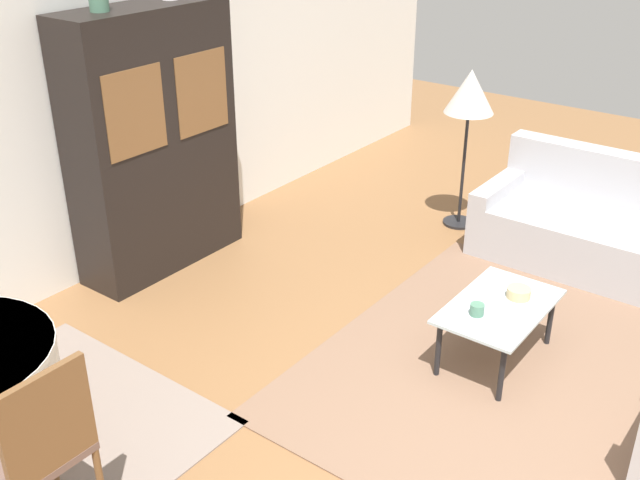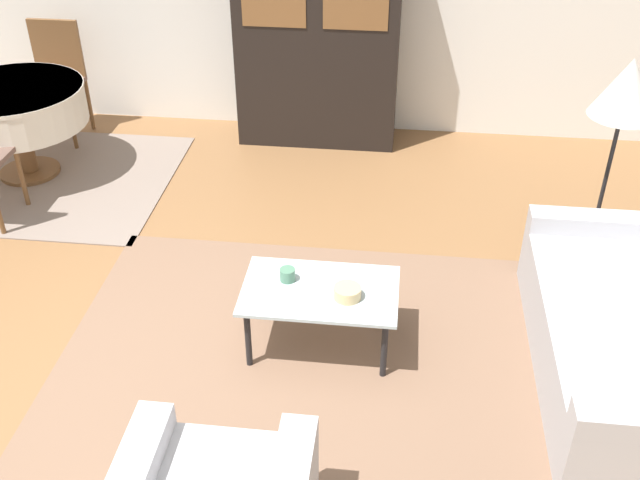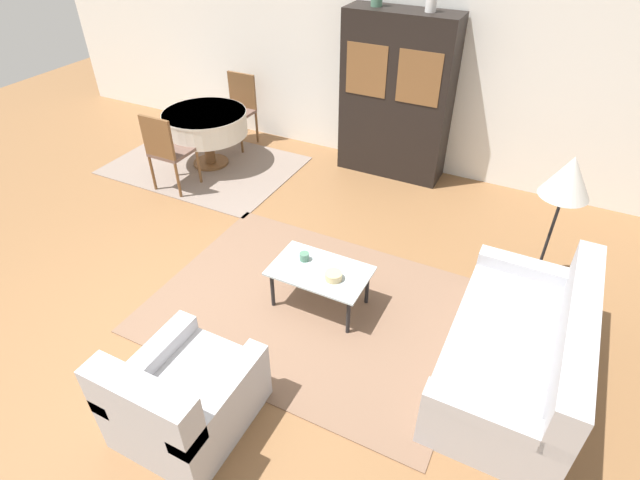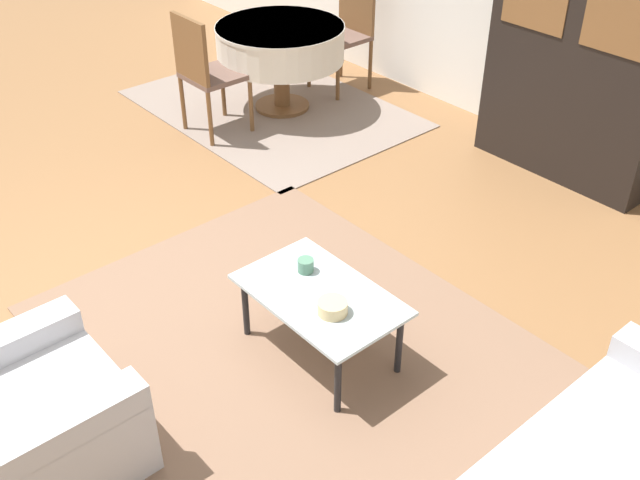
{
  "view_description": "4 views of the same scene",
  "coord_description": "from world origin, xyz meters",
  "px_view_note": "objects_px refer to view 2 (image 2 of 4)",
  "views": [
    {
      "loc": [
        -2.92,
        -0.95,
        2.9
      ],
      "look_at": [
        0.2,
        1.4,
        0.95
      ],
      "focal_mm": 42.0,
      "sensor_mm": 36.0,
      "label": 1
    },
    {
      "loc": [
        1.39,
        -2.73,
        2.98
      ],
      "look_at": [
        1.0,
        0.58,
        0.75
      ],
      "focal_mm": 42.0,
      "sensor_mm": 36.0,
      "label": 2
    },
    {
      "loc": [
        2.55,
        -2.46,
        3.28
      ],
      "look_at": [
        1.0,
        0.58,
        0.75
      ],
      "focal_mm": 28.0,
      "sensor_mm": 36.0,
      "label": 3
    },
    {
      "loc": [
        3.29,
        -1.39,
        2.84
      ],
      "look_at": [
        1.0,
        0.58,
        0.75
      ],
      "focal_mm": 42.0,
      "sensor_mm": 36.0,
      "label": 4
    }
  ],
  "objects_px": {
    "coffee_table": "(320,296)",
    "dining_table": "(15,107)",
    "dining_chair_far": "(55,73)",
    "cup": "(288,275)",
    "bowl": "(347,292)",
    "floor_lamp": "(626,94)",
    "display_cabinet": "(318,25)"
  },
  "relations": [
    {
      "from": "coffee_table",
      "to": "bowl",
      "type": "xyz_separation_m",
      "value": [
        0.16,
        -0.05,
        0.08
      ]
    },
    {
      "from": "dining_table",
      "to": "floor_lamp",
      "type": "xyz_separation_m",
      "value": [
        4.36,
        -0.64,
        0.59
      ]
    },
    {
      "from": "display_cabinet",
      "to": "cup",
      "type": "bearing_deg",
      "value": -86.87
    },
    {
      "from": "bowl",
      "to": "display_cabinet",
      "type": "bearing_deg",
      "value": 100.03
    },
    {
      "from": "coffee_table",
      "to": "dining_table",
      "type": "height_order",
      "value": "dining_table"
    },
    {
      "from": "coffee_table",
      "to": "dining_table",
      "type": "relative_size",
      "value": 0.8
    },
    {
      "from": "floor_lamp",
      "to": "bowl",
      "type": "relative_size",
      "value": 9.19
    },
    {
      "from": "display_cabinet",
      "to": "dining_table",
      "type": "xyz_separation_m",
      "value": [
        -2.27,
        -0.96,
        -0.42
      ]
    },
    {
      "from": "floor_lamp",
      "to": "dining_chair_far",
      "type": "bearing_deg",
      "value": 162.05
    },
    {
      "from": "floor_lamp",
      "to": "bowl",
      "type": "xyz_separation_m",
      "value": [
        -1.59,
        -1.22,
        -0.73
      ]
    },
    {
      "from": "coffee_table",
      "to": "dining_chair_far",
      "type": "height_order",
      "value": "dining_chair_far"
    },
    {
      "from": "dining_table",
      "to": "bowl",
      "type": "bearing_deg",
      "value": -33.91
    },
    {
      "from": "coffee_table",
      "to": "cup",
      "type": "height_order",
      "value": "cup"
    },
    {
      "from": "dining_chair_far",
      "to": "cup",
      "type": "height_order",
      "value": "dining_chair_far"
    },
    {
      "from": "dining_table",
      "to": "bowl",
      "type": "relative_size",
      "value": 7.17
    },
    {
      "from": "dining_table",
      "to": "dining_chair_far",
      "type": "xyz_separation_m",
      "value": [
        0.0,
        0.77,
        -0.02
      ]
    },
    {
      "from": "coffee_table",
      "to": "cup",
      "type": "bearing_deg",
      "value": 161.27
    },
    {
      "from": "display_cabinet",
      "to": "bowl",
      "type": "relative_size",
      "value": 13.26
    },
    {
      "from": "floor_lamp",
      "to": "cup",
      "type": "bearing_deg",
      "value": -150.37
    },
    {
      "from": "coffee_table",
      "to": "floor_lamp",
      "type": "bearing_deg",
      "value": 33.79
    },
    {
      "from": "coffee_table",
      "to": "dining_chair_far",
      "type": "bearing_deg",
      "value": 135.37
    },
    {
      "from": "dining_chair_far",
      "to": "dining_table",
      "type": "bearing_deg",
      "value": 90.0
    },
    {
      "from": "cup",
      "to": "coffee_table",
      "type": "bearing_deg",
      "value": -18.73
    },
    {
      "from": "coffee_table",
      "to": "cup",
      "type": "distance_m",
      "value": 0.22
    },
    {
      "from": "coffee_table",
      "to": "bowl",
      "type": "relative_size",
      "value": 5.74
    },
    {
      "from": "dining_chair_far",
      "to": "floor_lamp",
      "type": "height_order",
      "value": "floor_lamp"
    },
    {
      "from": "coffee_table",
      "to": "floor_lamp",
      "type": "relative_size",
      "value": 0.62
    },
    {
      "from": "floor_lamp",
      "to": "cup",
      "type": "distance_m",
      "value": 2.35
    },
    {
      "from": "bowl",
      "to": "coffee_table",
      "type": "bearing_deg",
      "value": 160.95
    },
    {
      "from": "display_cabinet",
      "to": "coffee_table",
      "type": "bearing_deg",
      "value": -82.97
    },
    {
      "from": "floor_lamp",
      "to": "cup",
      "type": "height_order",
      "value": "floor_lamp"
    },
    {
      "from": "cup",
      "to": "dining_table",
      "type": "bearing_deg",
      "value": 144.24
    }
  ]
}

